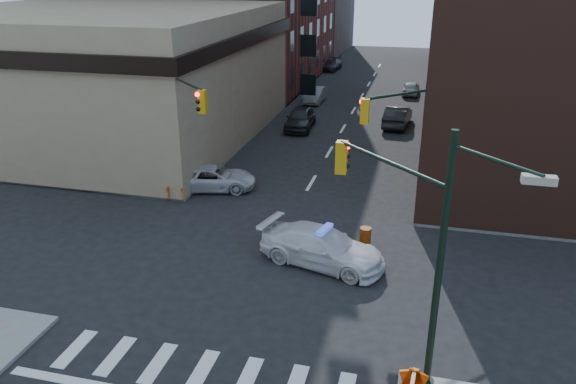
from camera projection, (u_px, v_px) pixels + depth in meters
The scene contains 24 objects.
ground at pixel (263, 266), 23.69m from camera, with size 140.00×140.00×0.00m, color black.
sidewalk_nw at pixel (139, 86), 58.25m from camera, with size 34.00×54.50×0.15m, color gray.
bank_building at pixel (101, 73), 40.63m from camera, with size 22.00×22.00×9.00m, color #9E8567.
commercial_row_ne at pixel (536, 40), 38.36m from camera, with size 14.00×34.00×14.00m, color #47261C.
filler_ne at pixel (499, 14), 70.43m from camera, with size 16.00×16.00×12.00m, color #57201B.
signal_pole_se at pixel (412, 243), 15.63m from camera, with size 5.40×5.27×8.00m.
signal_pole_nw at pixel (180, 125), 28.16m from camera, with size 3.58×3.67×8.00m.
signal_pole_ne at pixel (417, 141), 25.56m from camera, with size 3.67×3.58×8.00m.
tree_ne_near at pixel (447, 79), 44.06m from camera, with size 3.00×3.00×4.85m.
tree_ne_far at pixel (446, 63), 51.26m from camera, with size 3.00×3.00×4.85m.
police_car at pixel (322, 247), 23.60m from camera, with size 2.20×5.41×1.57m, color silver.
pickup at pixel (213, 178), 31.55m from camera, with size 2.19×4.75×1.32m, color silver.
parked_car_wnear at pixel (300, 118), 43.18m from camera, with size 1.95×4.86×1.65m, color black.
parked_car_wfar at pixel (315, 95), 51.52m from camera, with size 1.46×4.20×1.38m, color gray.
parked_car_wdeep at pixel (332, 65), 67.17m from camera, with size 1.79×4.41×1.28m, color black.
parked_car_enear at pixel (398, 116), 43.86m from camera, with size 1.69×4.85×1.60m, color black.
parked_car_efar at pixel (411, 88), 54.52m from camera, with size 1.54×3.83×1.31m, color #919399.
pedestrian_a at pixel (140, 169), 31.76m from camera, with size 0.66×0.43×1.80m, color black.
pedestrian_b at pixel (117, 167), 31.89m from camera, with size 0.93×0.73×1.92m, color black.
pedestrian_c at pixel (72, 169), 31.68m from camera, with size 1.08×0.45×1.84m, color black.
barrel_road at pixel (365, 237), 25.17m from camera, with size 0.51×0.51×0.92m, color red.
barrel_bank at pixel (212, 176), 32.26m from camera, with size 0.57×0.57×1.02m, color #DA640A.
barricade_nw_a at pixel (176, 191), 30.06m from camera, with size 1.06×0.53×0.79m, color red, non-canonical shape.
barricade_nw_b at pixel (87, 181), 31.47m from camera, with size 1.08×0.54×0.81m, color #F2550B, non-canonical shape.
Camera 1 is at (6.05, -19.89, 11.83)m, focal length 35.00 mm.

